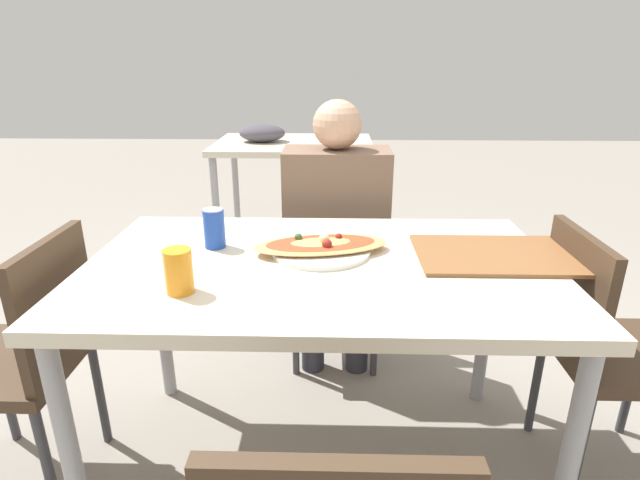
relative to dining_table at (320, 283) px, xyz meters
The scene contains 11 objects.
ground_plane 0.68m from the dining_table, ahead, with size 14.00×14.00×0.00m, color gray.
dining_table is the anchor object (origin of this frame).
chair_far_seated 0.77m from the dining_table, 86.06° to the left, with size 0.40×0.40×0.84m.
chair_side_left 0.91m from the dining_table, behind, with size 0.40×0.40×0.84m.
chair_side_right 0.91m from the dining_table, ahead, with size 0.40×0.40×0.84m.
person_seated 0.64m from the dining_table, 85.40° to the left, with size 0.43×0.26×1.16m.
pizza_main 0.12m from the dining_table, 90.96° to the left, with size 0.44×0.31×0.06m.
soda_can 0.38m from the dining_table, 161.36° to the left, with size 0.07×0.07×0.12m.
drink_glass 0.43m from the dining_table, 149.44° to the right, with size 0.07×0.07×0.12m.
serving_tray 0.54m from the dining_table, ahead, with size 0.47×0.32×0.01m.
background_table 2.18m from the dining_table, 97.41° to the left, with size 1.10×0.80×0.87m.
Camera 1 is at (0.04, -1.36, 1.33)m, focal length 28.00 mm.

